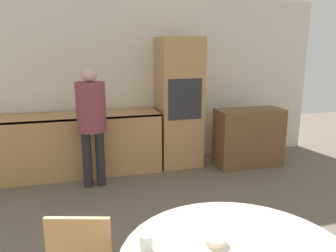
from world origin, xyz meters
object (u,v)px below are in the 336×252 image
at_px(oven_unit, 179,103).
at_px(bowl_centre, 215,240).
at_px(sideboard, 249,138).
at_px(cup, 146,243).
at_px(person_standing, 91,115).

height_order(oven_unit, bowl_centre, oven_unit).
relative_size(oven_unit, sideboard, 1.90).
height_order(oven_unit, cup, oven_unit).
distance_m(person_standing, cup, 2.73).
bearing_deg(bowl_centre, cup, 173.29).
xyz_separation_m(sideboard, cup, (-2.24, -2.90, 0.35)).
bearing_deg(sideboard, cup, -127.76).
bearing_deg(bowl_centre, sideboard, 57.70).
bearing_deg(person_standing, bowl_centre, -79.04).
relative_size(cup, bowl_centre, 0.72).
relative_size(oven_unit, bowl_centre, 16.09).
xyz_separation_m(oven_unit, person_standing, (-1.36, -0.54, -0.01)).
relative_size(person_standing, bowl_centre, 13.04).
height_order(cup, bowl_centre, cup).
height_order(oven_unit, sideboard, oven_unit).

